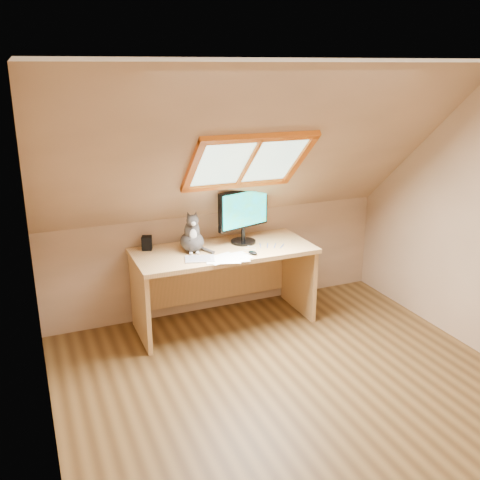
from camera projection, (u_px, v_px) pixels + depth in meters
name	position (u px, v px, depth m)	size (l,w,h in m)	color
ground	(303.00, 398.00, 4.01)	(3.50, 3.50, 0.00)	brown
room_shell	(318.00, 218.00, 3.49)	(3.52, 3.52, 2.41)	tan
desk	(221.00, 269.00, 5.08)	(1.67, 0.73, 0.76)	tan
monitor	(244.00, 213.00, 5.02)	(0.55, 0.24, 0.52)	black
cat	(192.00, 237.00, 4.84)	(0.25, 0.28, 0.39)	#4B4643
desk_speaker	(147.00, 243.00, 4.91)	(0.09, 0.09, 0.13)	black
graphics_tablet	(200.00, 259.00, 4.67)	(0.26, 0.18, 0.01)	#B2B2B7
mouse	(253.00, 253.00, 4.80)	(0.05, 0.10, 0.03)	black
papers	(230.00, 258.00, 4.71)	(0.35, 0.30, 0.01)	white
cables	(263.00, 247.00, 4.97)	(0.51, 0.26, 0.01)	silver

